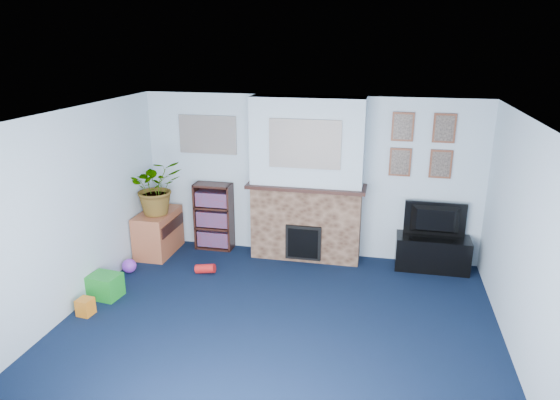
% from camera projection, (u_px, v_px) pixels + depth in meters
% --- Properties ---
extents(floor, '(5.00, 4.50, 0.01)m').
position_uv_depth(floor, '(276.00, 330.00, 5.67)').
color(floor, black).
rests_on(floor, ground).
extents(ceiling, '(5.00, 4.50, 0.01)m').
position_uv_depth(ceiling, '(275.00, 119.00, 4.93)').
color(ceiling, white).
rests_on(ceiling, wall_back).
extents(wall_back, '(5.00, 0.04, 2.40)m').
position_uv_depth(wall_back, '(309.00, 177.00, 7.39)').
color(wall_back, silver).
rests_on(wall_back, ground).
extents(wall_front, '(5.00, 0.04, 2.40)m').
position_uv_depth(wall_front, '(199.00, 357.00, 3.21)').
color(wall_front, silver).
rests_on(wall_front, ground).
extents(wall_left, '(0.04, 4.50, 2.40)m').
position_uv_depth(wall_left, '(66.00, 215.00, 5.80)').
color(wall_left, silver).
rests_on(wall_left, ground).
extents(wall_right, '(0.04, 4.50, 2.40)m').
position_uv_depth(wall_right, '(529.00, 251.00, 4.80)').
color(wall_right, silver).
rests_on(wall_right, ground).
extents(chimney_breast, '(1.72, 0.50, 2.40)m').
position_uv_depth(chimney_breast, '(307.00, 182.00, 7.21)').
color(chimney_breast, brown).
rests_on(chimney_breast, ground).
extents(collage_main, '(1.00, 0.03, 0.68)m').
position_uv_depth(collage_main, '(305.00, 144.00, 6.83)').
color(collage_main, gray).
rests_on(collage_main, chimney_breast).
extents(collage_left, '(0.90, 0.03, 0.58)m').
position_uv_depth(collage_left, '(208.00, 135.00, 7.51)').
color(collage_left, gray).
rests_on(collage_left, wall_back).
extents(portrait_tl, '(0.30, 0.03, 0.40)m').
position_uv_depth(portrait_tl, '(403.00, 127.00, 6.87)').
color(portrait_tl, brown).
rests_on(portrait_tl, wall_back).
extents(portrait_tr, '(0.30, 0.03, 0.40)m').
position_uv_depth(portrait_tr, '(444.00, 128.00, 6.76)').
color(portrait_tr, brown).
rests_on(portrait_tr, wall_back).
extents(portrait_bl, '(0.30, 0.03, 0.40)m').
position_uv_depth(portrait_bl, '(400.00, 162.00, 7.02)').
color(portrait_bl, brown).
rests_on(portrait_bl, wall_back).
extents(portrait_br, '(0.30, 0.03, 0.40)m').
position_uv_depth(portrait_br, '(441.00, 164.00, 6.91)').
color(portrait_br, brown).
rests_on(portrait_br, wall_back).
extents(tv_stand, '(1.02, 0.43, 0.48)m').
position_uv_depth(tv_stand, '(432.00, 254.00, 7.12)').
color(tv_stand, black).
rests_on(tv_stand, ground).
extents(television, '(0.85, 0.12, 0.49)m').
position_uv_depth(television, '(435.00, 221.00, 6.99)').
color(television, black).
rests_on(television, tv_stand).
extents(bookshelf, '(0.58, 0.28, 1.05)m').
position_uv_depth(bookshelf, '(214.00, 218.00, 7.77)').
color(bookshelf, black).
rests_on(bookshelf, ground).
extents(sideboard, '(0.47, 0.85, 0.66)m').
position_uv_depth(sideboard, '(158.00, 231.00, 7.64)').
color(sideboard, '#A85736').
rests_on(sideboard, ground).
extents(potted_plant, '(0.99, 0.97, 0.83)m').
position_uv_depth(potted_plant, '(156.00, 187.00, 7.36)').
color(potted_plant, '#26661E').
rests_on(potted_plant, sideboard).
extents(mantel_clock, '(0.09, 0.06, 0.13)m').
position_uv_depth(mantel_clock, '(305.00, 180.00, 7.16)').
color(mantel_clock, gold).
rests_on(mantel_clock, chimney_breast).
extents(mantel_candle, '(0.05, 0.05, 0.17)m').
position_uv_depth(mantel_candle, '(327.00, 181.00, 7.09)').
color(mantel_candle, '#B2BFC6').
rests_on(mantel_candle, chimney_breast).
extents(mantel_teddy, '(0.12, 0.12, 0.12)m').
position_uv_depth(mantel_teddy, '(267.00, 178.00, 7.27)').
color(mantel_teddy, gray).
rests_on(mantel_teddy, chimney_breast).
extents(mantel_can, '(0.06, 0.06, 0.12)m').
position_uv_depth(mantel_can, '(353.00, 184.00, 7.03)').
color(mantel_can, orange).
rests_on(mantel_can, chimney_breast).
extents(green_crate, '(0.41, 0.35, 0.30)m').
position_uv_depth(green_crate, '(105.00, 287.00, 6.36)').
color(green_crate, '#198C26').
rests_on(green_crate, ground).
extents(toy_ball, '(0.20, 0.20, 0.20)m').
position_uv_depth(toy_ball, '(129.00, 267.00, 7.04)').
color(toy_ball, purple).
rests_on(toy_ball, ground).
extents(toy_block, '(0.19, 0.19, 0.21)m').
position_uv_depth(toy_block, '(85.00, 306.00, 5.95)').
color(toy_block, orange).
rests_on(toy_block, ground).
extents(toy_tube, '(0.29, 0.13, 0.17)m').
position_uv_depth(toy_tube, '(205.00, 269.00, 7.02)').
color(toy_tube, red).
rests_on(toy_tube, ground).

